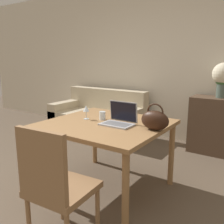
{
  "coord_description": "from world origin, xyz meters",
  "views": [
    {
      "loc": [
        1.55,
        -1.4,
        1.39
      ],
      "look_at": [
        0.18,
        0.62,
        0.86
      ],
      "focal_mm": 40.0,
      "sensor_mm": 36.0,
      "label": 1
    }
  ],
  "objects_px": {
    "wine_glass": "(86,109)",
    "flower_vase": "(223,77)",
    "couch": "(98,119)",
    "laptop": "(120,118)",
    "chair": "(55,183)",
    "handbag": "(155,120)",
    "drinking_glass": "(102,116)"
  },
  "relations": [
    {
      "from": "chair",
      "to": "flower_vase",
      "type": "relative_size",
      "value": 1.9
    },
    {
      "from": "couch",
      "to": "handbag",
      "type": "distance_m",
      "value": 2.41
    },
    {
      "from": "couch",
      "to": "drinking_glass",
      "type": "distance_m",
      "value": 1.93
    },
    {
      "from": "drinking_glass",
      "to": "wine_glass",
      "type": "distance_m",
      "value": 0.19
    },
    {
      "from": "couch",
      "to": "wine_glass",
      "type": "xyz_separation_m",
      "value": [
        1.01,
        -1.53,
        0.57
      ]
    },
    {
      "from": "wine_glass",
      "to": "flower_vase",
      "type": "distance_m",
      "value": 2.08
    },
    {
      "from": "drinking_glass",
      "to": "handbag",
      "type": "height_order",
      "value": "handbag"
    },
    {
      "from": "laptop",
      "to": "wine_glass",
      "type": "height_order",
      "value": "laptop"
    },
    {
      "from": "laptop",
      "to": "handbag",
      "type": "distance_m",
      "value": 0.38
    },
    {
      "from": "chair",
      "to": "laptop",
      "type": "distance_m",
      "value": 0.96
    },
    {
      "from": "laptop",
      "to": "flower_vase",
      "type": "xyz_separation_m",
      "value": [
        0.61,
        1.77,
        0.33
      ]
    },
    {
      "from": "chair",
      "to": "handbag",
      "type": "xyz_separation_m",
      "value": [
        0.34,
        0.92,
        0.32
      ]
    },
    {
      "from": "laptop",
      "to": "flower_vase",
      "type": "height_order",
      "value": "flower_vase"
    },
    {
      "from": "handbag",
      "to": "chair",
      "type": "bearing_deg",
      "value": -110.44
    },
    {
      "from": "drinking_glass",
      "to": "wine_glass",
      "type": "relative_size",
      "value": 0.59
    },
    {
      "from": "couch",
      "to": "handbag",
      "type": "relative_size",
      "value": 6.23
    },
    {
      "from": "couch",
      "to": "chair",
      "type": "bearing_deg",
      "value": -58.96
    },
    {
      "from": "laptop",
      "to": "handbag",
      "type": "height_order",
      "value": "handbag"
    },
    {
      "from": "drinking_glass",
      "to": "handbag",
      "type": "relative_size",
      "value": 0.33
    },
    {
      "from": "chair",
      "to": "drinking_glass",
      "type": "distance_m",
      "value": 1.05
    },
    {
      "from": "flower_vase",
      "to": "couch",
      "type": "bearing_deg",
      "value": -172.68
    },
    {
      "from": "drinking_glass",
      "to": "flower_vase",
      "type": "xyz_separation_m",
      "value": [
        0.87,
        1.71,
        0.35
      ]
    },
    {
      "from": "chair",
      "to": "laptop",
      "type": "height_order",
      "value": "laptop"
    },
    {
      "from": "wine_glass",
      "to": "handbag",
      "type": "height_order",
      "value": "handbag"
    },
    {
      "from": "laptop",
      "to": "wine_glass",
      "type": "xyz_separation_m",
      "value": [
        -0.41,
        -0.03,
        0.05
      ]
    },
    {
      "from": "handbag",
      "to": "flower_vase",
      "type": "bearing_deg",
      "value": 82.54
    },
    {
      "from": "couch",
      "to": "laptop",
      "type": "height_order",
      "value": "laptop"
    },
    {
      "from": "chair",
      "to": "handbag",
      "type": "bearing_deg",
      "value": 65.34
    },
    {
      "from": "drinking_glass",
      "to": "flower_vase",
      "type": "height_order",
      "value": "flower_vase"
    },
    {
      "from": "handbag",
      "to": "drinking_glass",
      "type": "bearing_deg",
      "value": 175.13
    },
    {
      "from": "couch",
      "to": "laptop",
      "type": "xyz_separation_m",
      "value": [
        1.42,
        -1.5,
        0.52
      ]
    },
    {
      "from": "chair",
      "to": "couch",
      "type": "relative_size",
      "value": 0.57
    }
  ]
}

